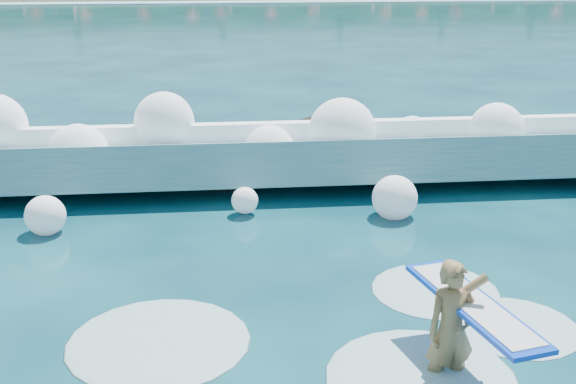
# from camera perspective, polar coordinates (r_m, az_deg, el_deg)

# --- Properties ---
(ground) EXTENTS (200.00, 200.00, 0.00)m
(ground) POSITION_cam_1_polar(r_m,az_deg,el_deg) (11.19, -6.68, -9.38)
(ground) COLOR #072538
(ground) RESTS_ON ground
(wet_band) EXTENTS (140.00, 5.00, 0.08)m
(wet_band) POSITION_cam_1_polar(r_m,az_deg,el_deg) (77.06, -6.32, 14.72)
(wet_band) COLOR silver
(wet_band) RESTS_ON ground
(breaking_wave) EXTENTS (19.60, 2.98, 1.69)m
(breaking_wave) POSITION_cam_1_polar(r_m,az_deg,el_deg) (16.98, -6.19, 2.68)
(breaking_wave) COLOR teal
(breaking_wave) RESTS_ON ground
(rock_cluster) EXTENTS (8.20, 3.12, 1.28)m
(rock_cluster) POSITION_cam_1_polar(r_m,az_deg,el_deg) (17.78, -6.59, 2.79)
(rock_cluster) COLOR black
(rock_cluster) RESTS_ON ground
(surfer_with_board) EXTENTS (1.22, 3.03, 1.89)m
(surfer_with_board) POSITION_cam_1_polar(r_m,az_deg,el_deg) (9.58, 13.15, -10.18)
(surfer_with_board) COLOR olive
(surfer_with_board) RESTS_ON ground
(wave_spray) EXTENTS (15.21, 4.49, 2.19)m
(wave_spray) POSITION_cam_1_polar(r_m,az_deg,el_deg) (16.71, -5.81, 4.13)
(wave_spray) COLOR white
(wave_spray) RESTS_ON ground
(surf_foam) EXTENTS (9.03, 5.90, 0.13)m
(surf_foam) POSITION_cam_1_polar(r_m,az_deg,el_deg) (10.03, 5.46, -12.91)
(surf_foam) COLOR silver
(surf_foam) RESTS_ON ground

